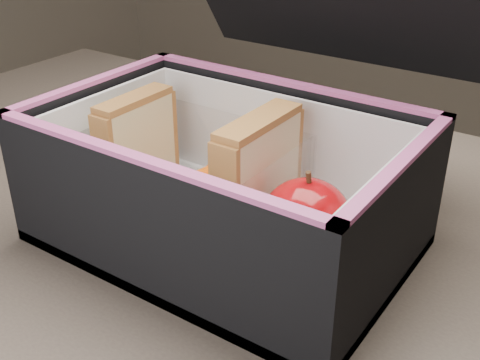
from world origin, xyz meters
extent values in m
cube|color=brown|center=(0.00, 0.00, 0.73)|extent=(1.20, 0.80, 0.03)
cube|color=#382D26|center=(-0.55, 0.35, 0.36)|extent=(0.05, 0.05, 0.72)
cube|color=beige|center=(-0.10, 0.02, 0.82)|extent=(0.01, 0.09, 0.09)
cube|color=#DD6166|center=(-0.09, 0.02, 0.81)|extent=(0.01, 0.09, 0.09)
cube|color=beige|center=(-0.09, 0.02, 0.82)|extent=(0.01, 0.09, 0.09)
cube|color=olive|center=(-0.09, 0.02, 0.87)|extent=(0.03, 0.09, 0.01)
cube|color=beige|center=(0.04, 0.02, 0.82)|extent=(0.01, 0.10, 0.10)
cube|color=#DD6166|center=(0.05, 0.02, 0.82)|extent=(0.01, 0.10, 0.10)
cube|color=beige|center=(0.06, 0.02, 0.82)|extent=(0.01, 0.10, 0.10)
cube|color=olive|center=(0.05, 0.02, 0.88)|extent=(0.03, 0.10, 0.01)
cylinder|color=#FF6400|center=(-0.02, 0.04, 0.78)|extent=(0.03, 0.09, 0.01)
cylinder|color=#FF6400|center=(-0.02, 0.03, 0.79)|extent=(0.02, 0.09, 0.01)
cylinder|color=#FF6400|center=(0.00, 0.05, 0.80)|extent=(0.02, 0.09, 0.01)
cylinder|color=#FF6400|center=(-0.04, -0.01, 0.78)|extent=(0.02, 0.09, 0.01)
cylinder|color=#FF6400|center=(-0.03, 0.03, 0.79)|extent=(0.03, 0.09, 0.01)
cylinder|color=#FF6400|center=(-0.02, 0.01, 0.80)|extent=(0.02, 0.09, 0.01)
cylinder|color=#FF6400|center=(-0.02, 0.01, 0.78)|extent=(0.01, 0.09, 0.01)
cylinder|color=#FF6400|center=(-0.03, 0.03, 0.79)|extent=(0.02, 0.09, 0.01)
cylinder|color=#FF6400|center=(-0.03, 0.00, 0.80)|extent=(0.03, 0.09, 0.01)
cylinder|color=#FF6400|center=(-0.02, 0.00, 0.78)|extent=(0.01, 0.09, 0.01)
cube|color=white|center=(0.11, 0.01, 0.77)|extent=(0.11, 0.11, 0.01)
ellipsoid|color=#810203|center=(0.11, 0.00, 0.81)|extent=(0.08, 0.08, 0.07)
cylinder|color=#412A17|center=(0.11, 0.00, 0.85)|extent=(0.00, 0.01, 0.01)
camera|label=1|loc=(0.31, -0.38, 1.07)|focal=45.00mm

